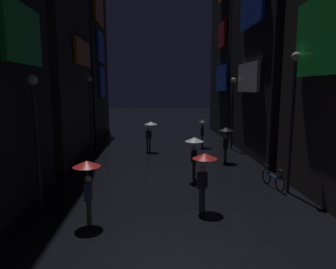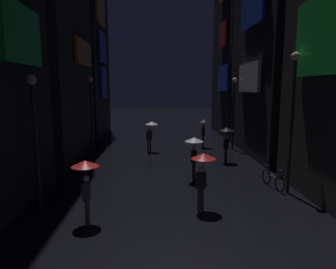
# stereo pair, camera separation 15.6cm
# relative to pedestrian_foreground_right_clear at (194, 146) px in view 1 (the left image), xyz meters

# --- Properties ---
(building_left_far) EXTENTS (4.25, 7.69, 17.23)m
(building_left_far) POSITION_rel_pedestrian_foreground_right_clear_xyz_m (-8.67, 14.34, 6.96)
(building_left_far) COLOR #33302D
(building_left_far) RESTS_ON ground
(building_right_far) EXTENTS (4.25, 8.07, 20.84)m
(building_right_far) POSITION_rel_pedestrian_foreground_right_clear_xyz_m (6.29, 14.53, 8.76)
(building_right_far) COLOR black
(building_right_far) RESTS_ON ground
(pedestrian_foreground_right_clear) EXTENTS (0.90, 0.90, 2.12)m
(pedestrian_foreground_right_clear) POSITION_rel_pedestrian_foreground_right_clear_xyz_m (0.00, 0.00, 0.00)
(pedestrian_foreground_right_clear) COLOR #38332D
(pedestrian_foreground_right_clear) RESTS_ON ground
(pedestrian_far_right_black) EXTENTS (0.90, 0.90, 2.12)m
(pedestrian_far_right_black) POSITION_rel_pedestrian_foreground_right_clear_xyz_m (2.39, 3.43, 0.00)
(pedestrian_far_right_black) COLOR #38332D
(pedestrian_far_right_black) RESTS_ON ground
(pedestrian_midstreet_left_red) EXTENTS (0.90, 0.90, 2.12)m
(pedestrian_midstreet_left_red) POSITION_rel_pedestrian_foreground_right_clear_xyz_m (-4.14, -4.57, 0.00)
(pedestrian_midstreet_left_red) COLOR #38332D
(pedestrian_midstreet_left_red) RESTS_ON ground
(pedestrian_near_crossing_black) EXTENTS (0.90, 0.90, 2.12)m
(pedestrian_near_crossing_black) POSITION_rel_pedestrian_foreground_right_clear_xyz_m (1.78, 8.22, 0.00)
(pedestrian_near_crossing_black) COLOR #38332D
(pedestrian_near_crossing_black) RESTS_ON ground
(pedestrian_foreground_left_red) EXTENTS (0.90, 0.90, 2.12)m
(pedestrian_foreground_left_red) POSITION_rel_pedestrian_foreground_right_clear_xyz_m (-0.15, -3.65, 0.00)
(pedestrian_foreground_left_red) COLOR #2D2D38
(pedestrian_foreground_left_red) RESTS_ON ground
(pedestrian_midstreet_centre_clear) EXTENTS (0.90, 0.90, 2.12)m
(pedestrian_midstreet_centre_clear) POSITION_rel_pedestrian_foreground_right_clear_xyz_m (-2.19, 6.78, 0.00)
(pedestrian_midstreet_centre_clear) COLOR #38332D
(pedestrian_midstreet_centre_clear) RESTS_ON ground
(bicycle_parked_at_storefront) EXTENTS (0.36, 1.80, 0.96)m
(bicycle_parked_at_storefront) POSITION_rel_pedestrian_foreground_right_clear_xyz_m (3.40, -1.37, -1.28)
(bicycle_parked_at_storefront) COLOR black
(bicycle_parked_at_storefront) RESTS_ON ground
(streetlamp_right_near) EXTENTS (0.36, 0.36, 5.90)m
(streetlamp_right_near) POSITION_rel_pedestrian_foreground_right_clear_xyz_m (3.80, -1.99, 1.99)
(streetlamp_right_near) COLOR #2D2D33
(streetlamp_right_near) RESTS_ON ground
(streetlamp_left_near) EXTENTS (0.36, 0.36, 4.92)m
(streetlamp_left_near) POSITION_rel_pedestrian_foreground_right_clear_xyz_m (-6.20, -3.24, 1.45)
(streetlamp_left_near) COLOR #2D2D33
(streetlamp_left_near) RESTS_ON ground
(streetlamp_left_far) EXTENTS (0.36, 0.36, 5.23)m
(streetlamp_left_far) POSITION_rel_pedestrian_foreground_right_clear_xyz_m (-6.20, 6.39, 1.63)
(streetlamp_left_far) COLOR #2D2D33
(streetlamp_left_far) RESTS_ON ground
(streetlamp_right_far) EXTENTS (0.36, 0.36, 5.19)m
(streetlamp_right_far) POSITION_rel_pedestrian_foreground_right_clear_xyz_m (3.80, 7.37, 1.60)
(streetlamp_right_far) COLOR #2D2D33
(streetlamp_right_far) RESTS_ON ground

